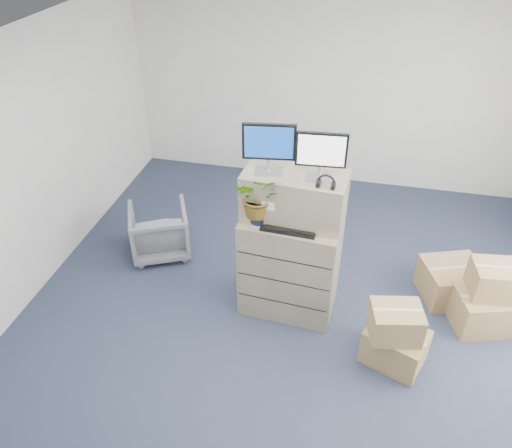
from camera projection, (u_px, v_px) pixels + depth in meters
The scene contains 16 objects.
ground at pixel (292, 342), 5.17m from camera, with size 7.00×7.00×0.00m, color #242A41.
wall_back at pixel (336, 92), 7.16m from camera, with size 6.00×0.02×2.80m, color silver.
filing_cabinet_lower at pixel (290, 265), 5.29m from camera, with size 0.99×0.61×1.16m, color #85765C.
filing_cabinet_upper at pixel (294, 196), 4.85m from camera, with size 0.99×0.50×0.50m, color #85765C.
monitor_left at pixel (269, 146), 4.58m from camera, with size 0.50×0.22×0.49m.
monitor_right at pixel (321, 153), 4.49m from camera, with size 0.47×0.20×0.46m.
headphones at pixel (326, 183), 4.48m from camera, with size 0.17×0.17×0.02m, color black.
keyboard at pixel (289, 228), 4.82m from camera, with size 0.54×0.22×0.03m, color black.
mouse at pixel (327, 228), 4.81m from camera, with size 0.10×0.06×0.03m, color silver.
water_bottle at pixel (298, 206), 4.92m from camera, with size 0.07×0.07×0.26m, color gray.
phone_dock at pixel (286, 211), 5.00m from camera, with size 0.07×0.06×0.14m.
external_drive at pixel (327, 214), 4.98m from camera, with size 0.21×0.16×0.06m, color black.
tissue_box at pixel (326, 213), 4.86m from camera, with size 0.27×0.13×0.10m, color #3E90D3.
potted_plant at pixel (259, 201), 4.77m from camera, with size 0.49×0.53×0.45m.
office_chair at pixel (159, 229), 6.21m from camera, with size 0.69×0.65×0.71m, color slate.
cardboard_boxes at pixel (459, 301), 5.27m from camera, with size 1.86×1.78×0.77m.
Camera 1 is at (0.42, -3.51, 3.98)m, focal length 35.00 mm.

